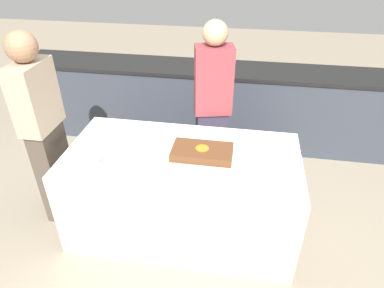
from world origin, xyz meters
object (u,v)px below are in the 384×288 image
object	(u,v)px
person_cutting_cake	(213,106)
person_seated_left	(44,130)
wine_glass	(95,154)
cake	(202,152)
plate_stack	(98,143)

from	to	relation	value
person_cutting_cake	person_seated_left	bearing A→B (deg)	14.71
wine_glass	person_cutting_cake	distance (m)	1.21
person_cutting_cake	wine_glass	bearing A→B (deg)	39.76
person_seated_left	wine_glass	bearing A→B (deg)	-116.86
cake	wine_glass	size ratio (longest dim) A/B	2.52
cake	plate_stack	xyz separation A→B (m)	(-0.85, 0.01, -0.01)
wine_glass	person_seated_left	xyz separation A→B (m)	(-0.56, 0.28, -0.02)
cake	wine_glass	distance (m)	0.79
plate_stack	person_cutting_cake	bearing A→B (deg)	38.28
cake	plate_stack	size ratio (longest dim) A/B	2.18
cake	person_seated_left	distance (m)	1.30
person_cutting_cake	person_seated_left	distance (m)	1.46
cake	wine_glass	xyz separation A→B (m)	(-0.73, -0.28, 0.10)
cake	person_cutting_cake	bearing A→B (deg)	90.00
plate_stack	wine_glass	xyz separation A→B (m)	(0.12, -0.30, 0.11)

